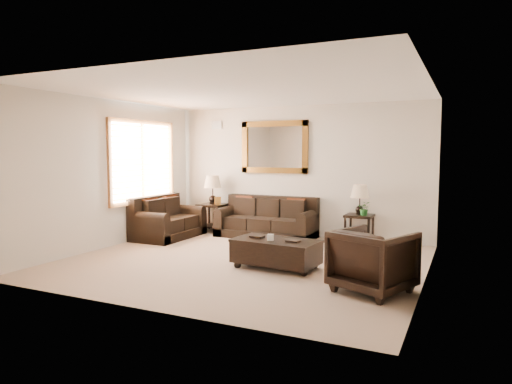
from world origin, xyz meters
The scene contains 11 objects.
room centered at (0.00, 0.00, 1.35)m, with size 5.51×5.01×2.71m.
window centered at (-2.70, 0.90, 1.55)m, with size 0.07×1.96×1.66m.
mirror centered at (-0.50, 2.47, 1.85)m, with size 1.50×0.06×1.10m.
air_vent centered at (-1.90, 2.48, 2.35)m, with size 0.25×0.02×0.18m, color #999999.
sofa centered at (-0.50, 2.10, 0.30)m, with size 2.02×0.87×0.83m.
loveseat centered at (-2.34, 1.15, 0.31)m, with size 0.90×1.51×0.85m.
end_table_left centered at (-1.84, 2.18, 0.81)m, with size 0.56×0.56×1.23m.
end_table_right centered at (1.38, 2.20, 0.74)m, with size 0.51×0.51×1.13m.
coffee_table centered at (0.65, -0.19, 0.27)m, with size 1.34×0.81×0.54m.
armchair centered at (2.20, -0.78, 0.44)m, with size 0.85×0.79×0.87m, color black.
potted_plant centered at (1.49, 2.11, 0.66)m, with size 0.24×0.27×0.21m, color #1F591E.
Camera 1 is at (3.24, -6.44, 1.74)m, focal length 32.00 mm.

